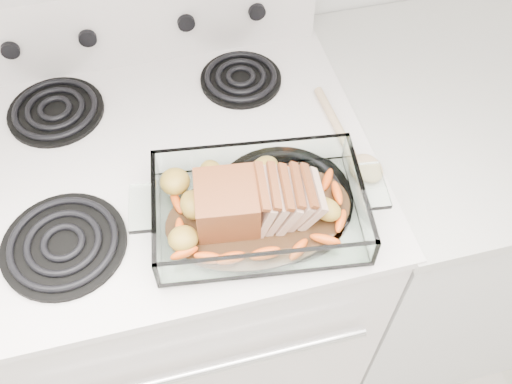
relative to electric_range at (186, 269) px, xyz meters
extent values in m
cube|color=white|center=(0.00, 0.00, -0.02)|extent=(0.76, 0.65, 0.92)
cylinder|color=silver|center=(0.00, -0.36, 0.26)|extent=(0.61, 0.02, 0.02)
cube|color=white|center=(0.00, 0.00, 0.44)|extent=(0.78, 0.67, 0.02)
cube|color=white|center=(0.00, 0.29, 0.54)|extent=(0.76, 0.06, 0.18)
cylinder|color=black|center=(-0.19, -0.16, 0.46)|extent=(0.21, 0.21, 0.01)
cylinder|color=black|center=(0.19, -0.16, 0.46)|extent=(0.25, 0.25, 0.01)
cylinder|color=black|center=(-0.19, 0.16, 0.46)|extent=(0.19, 0.19, 0.01)
cylinder|color=black|center=(0.19, 0.16, 0.46)|extent=(0.17, 0.17, 0.01)
cylinder|color=black|center=(-0.25, 0.26, 0.54)|extent=(0.04, 0.02, 0.04)
cylinder|color=black|center=(-0.10, 0.26, 0.54)|extent=(0.04, 0.02, 0.04)
cylinder|color=black|center=(0.10, 0.26, 0.54)|extent=(0.04, 0.02, 0.04)
cylinder|color=black|center=(0.25, 0.26, 0.54)|extent=(0.04, 0.02, 0.04)
cube|color=white|center=(0.66, 0.00, -0.03)|extent=(0.55, 0.65, 0.90)
cube|color=silver|center=(0.66, 0.00, 0.43)|extent=(0.58, 0.68, 0.03)
cube|color=white|center=(0.14, -0.19, 0.47)|extent=(0.35, 0.23, 0.01)
cube|color=white|center=(0.14, -0.30, 0.50)|extent=(0.35, 0.01, 0.06)
cube|color=white|center=(0.14, -0.08, 0.50)|extent=(0.35, 0.01, 0.06)
cube|color=white|center=(-0.03, -0.19, 0.50)|extent=(0.01, 0.23, 0.06)
cube|color=white|center=(0.31, -0.19, 0.50)|extent=(0.01, 0.23, 0.06)
cylinder|color=#372313|center=(0.14, -0.19, 0.47)|extent=(0.20, 0.20, 0.00)
cube|color=brown|center=(0.09, -0.19, 0.51)|extent=(0.10, 0.10, 0.08)
cube|color=#DEA786|center=(0.14, -0.19, 0.51)|extent=(0.04, 0.10, 0.08)
cube|color=#DEA786|center=(0.16, -0.19, 0.51)|extent=(0.04, 0.10, 0.07)
cube|color=#DEA786|center=(0.18, -0.19, 0.51)|extent=(0.04, 0.09, 0.07)
cube|color=#DEA786|center=(0.20, -0.19, 0.50)|extent=(0.05, 0.09, 0.07)
cube|color=#DEA786|center=(0.22, -0.19, 0.50)|extent=(0.05, 0.09, 0.06)
ellipsoid|color=#F65B12|center=(0.02, -0.26, 0.48)|extent=(0.05, 0.02, 0.02)
ellipsoid|color=#F65B12|center=(0.24, -0.26, 0.48)|extent=(0.05, 0.02, 0.02)
ellipsoid|color=#F65B12|center=(0.27, -0.17, 0.48)|extent=(0.05, 0.02, 0.02)
ellipsoid|color=#F65B12|center=(0.01, -0.15, 0.48)|extent=(0.05, 0.02, 0.02)
ellipsoid|color=olive|center=(0.01, -0.12, 0.49)|extent=(0.05, 0.05, 0.04)
ellipsoid|color=olive|center=(0.16, -0.12, 0.49)|extent=(0.05, 0.05, 0.04)
ellipsoid|color=olive|center=(0.25, -0.21, 0.49)|extent=(0.05, 0.05, 0.04)
cylinder|color=beige|center=(0.34, -0.02, 0.46)|extent=(0.03, 0.20, 0.02)
ellipsoid|color=beige|center=(0.36, -0.14, 0.46)|extent=(0.06, 0.07, 0.02)
camera|label=1|loc=(0.00, -0.72, 1.28)|focal=40.00mm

